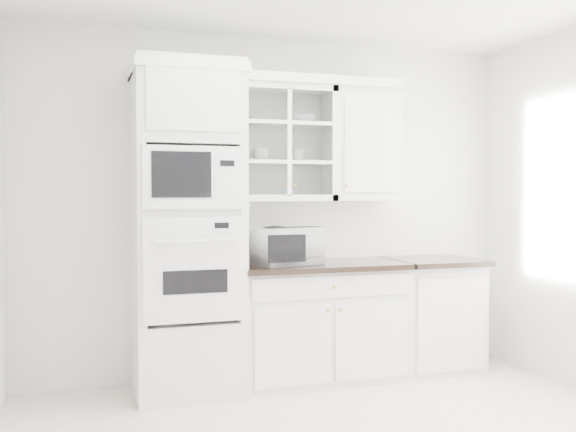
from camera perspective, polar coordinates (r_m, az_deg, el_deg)
name	(u,v)px	position (r m, az deg, el deg)	size (l,w,h in m)	color
room_shell	(334,141)	(3.96, 4.15, 6.66)	(4.00, 3.50, 2.70)	white
oven_column	(187,229)	(4.71, -8.93, -1.15)	(0.76, 0.68, 2.40)	white
base_cabinet_run	(319,320)	(5.09, 2.74, -9.26)	(1.32, 0.67, 0.92)	white
extra_base_cabinet	(431,313)	(5.52, 12.62, -8.43)	(0.72, 0.67, 0.92)	white
upper_cabinet_glass	(283,144)	(5.06, -0.45, 6.45)	(0.80, 0.33, 0.90)	white
upper_cabinet_solid	(362,146)	(5.30, 6.58, 6.24)	(0.55, 0.33, 0.90)	white
crown_molding	(271,80)	(5.07, -1.52, 11.98)	(2.14, 0.38, 0.07)	white
countertop_microwave	(285,246)	(4.87, -0.27, -2.64)	(0.49, 0.41, 0.29)	white
bowl_a	(259,119)	(5.03, -2.61, 8.57)	(0.19, 0.19, 0.05)	white
bowl_b	(302,120)	(5.12, 1.28, 8.57)	(0.21, 0.21, 0.07)	white
cup_a	(261,155)	(5.02, -2.42, 5.45)	(0.12, 0.12, 0.10)	white
cup_b	(298,155)	(5.08, 0.91, 5.41)	(0.11, 0.11, 0.10)	white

